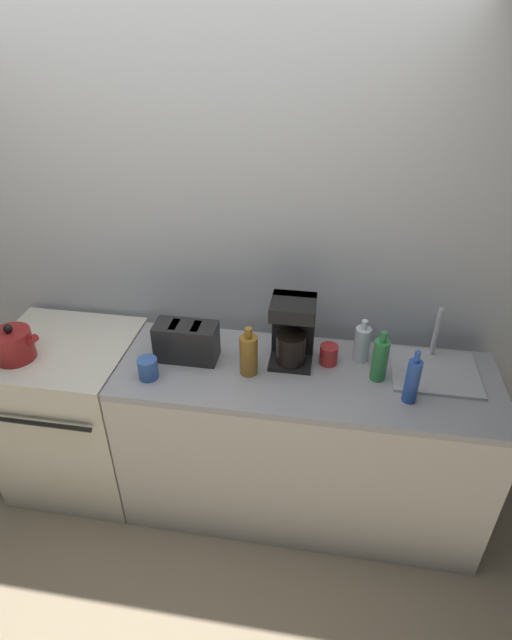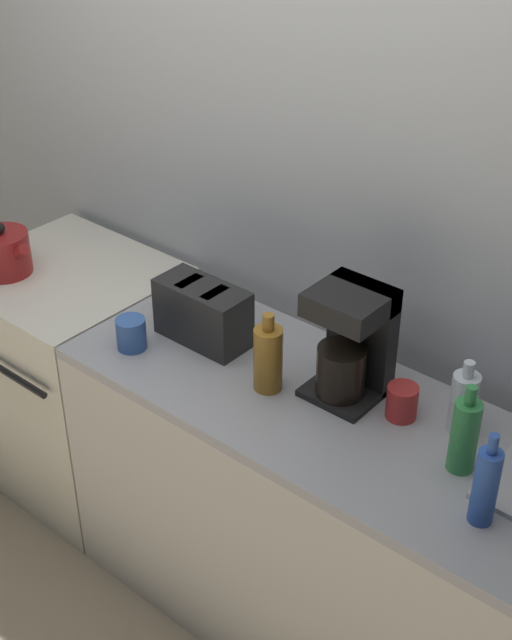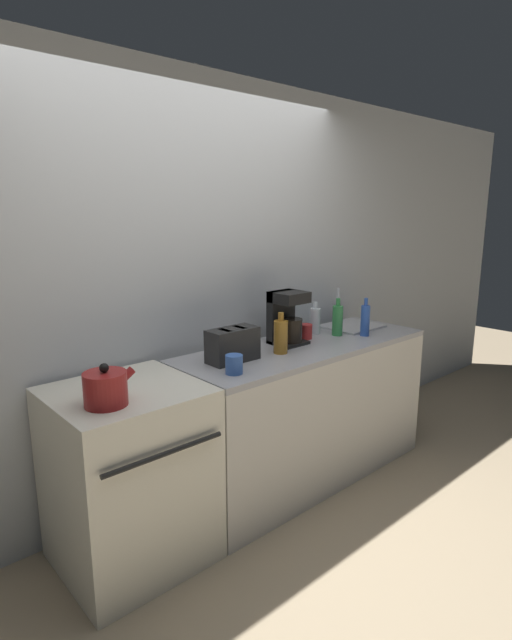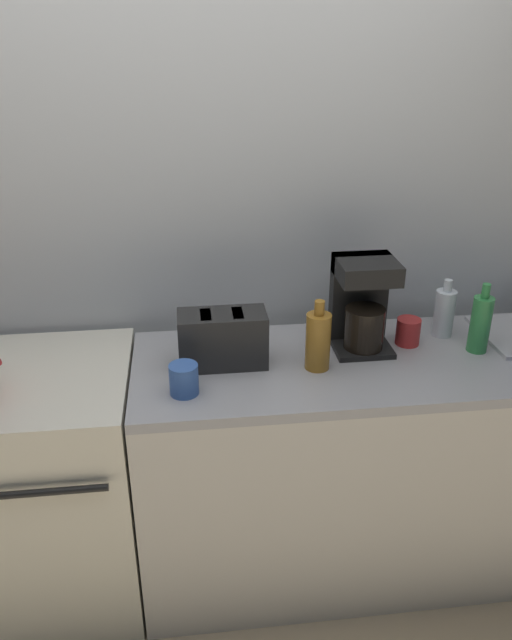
{
  "view_description": "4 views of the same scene",
  "coord_description": "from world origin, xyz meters",
  "views": [
    {
      "loc": [
        0.72,
        -1.59,
        2.42
      ],
      "look_at": [
        0.4,
        0.34,
        1.19
      ],
      "focal_mm": 28.0,
      "sensor_mm": 36.0,
      "label": 1
    },
    {
      "loc": [
        1.72,
        -1.37,
        2.51
      ],
      "look_at": [
        0.28,
        0.34,
        1.09
      ],
      "focal_mm": 50.0,
      "sensor_mm": 36.0,
      "label": 2
    },
    {
      "loc": [
        -1.69,
        -1.82,
        1.79
      ],
      "look_at": [
        0.26,
        0.37,
        1.14
      ],
      "focal_mm": 28.0,
      "sensor_mm": 36.0,
      "label": 3
    },
    {
      "loc": [
        -0.06,
        -1.58,
        2.01
      ],
      "look_at": [
        0.17,
        0.34,
        1.1
      ],
      "focal_mm": 35.0,
      "sensor_mm": 36.0,
      "label": 4
    }
  ],
  "objects": [
    {
      "name": "counter_block",
      "position": [
        0.65,
        0.31,
        0.47
      ],
      "size": [
        1.84,
        0.63,
        0.93
      ],
      "color": "silver",
      "rests_on": "ground_plane"
    },
    {
      "name": "cup_blue",
      "position": [
        -0.08,
        0.16,
        0.98
      ],
      "size": [
        0.09,
        0.09,
        0.1
      ],
      "color": "#3860B2",
      "rests_on": "counter_block"
    },
    {
      "name": "kettle",
      "position": [
        -0.79,
        0.2,
        1.01
      ],
      "size": [
        0.24,
        0.19,
        0.2
      ],
      "color": "maroon",
      "rests_on": "stove"
    },
    {
      "name": "toaster",
      "position": [
        0.06,
        0.34,
        1.03
      ],
      "size": [
        0.31,
        0.14,
        0.19
      ],
      "color": "black",
      "rests_on": "counter_block"
    },
    {
      "name": "wall_back",
      "position": [
        0.0,
        0.73,
        1.3
      ],
      "size": [
        8.0,
        0.05,
        2.6
      ],
      "color": "silver",
      "rests_on": "ground_plane"
    },
    {
      "name": "bottle_amber",
      "position": [
        0.38,
        0.27,
        1.04
      ],
      "size": [
        0.09,
        0.09,
        0.25
      ],
      "color": "#9E6B23",
      "rests_on": "counter_block"
    },
    {
      "name": "sink_tray",
      "position": [
        1.26,
        0.42,
        0.95
      ],
      "size": [
        0.41,
        0.35,
        0.28
      ],
      "color": "#B7B7BC",
      "rests_on": "counter_block"
    },
    {
      "name": "coffee_maker",
      "position": [
        0.57,
        0.42,
        1.11
      ],
      "size": [
        0.21,
        0.2,
        0.34
      ],
      "color": "black",
      "rests_on": "counter_block"
    },
    {
      "name": "cup_red",
      "position": [
        0.75,
        0.41,
        0.98
      ],
      "size": [
        0.09,
        0.09,
        0.1
      ],
      "color": "red",
      "rests_on": "counter_block"
    },
    {
      "name": "bottle_blue",
      "position": [
        1.12,
        0.19,
        1.04
      ],
      "size": [
        0.06,
        0.06,
        0.27
      ],
      "color": "#2D56B7",
      "rests_on": "counter_block"
    },
    {
      "name": "ground_plane",
      "position": [
        0.0,
        0.0,
        0.0
      ],
      "size": [
        12.0,
        12.0,
        0.0
      ],
      "primitive_type": "plane",
      "color": "tan"
    },
    {
      "name": "bottle_green",
      "position": [
        0.99,
        0.33,
        1.04
      ],
      "size": [
        0.07,
        0.07,
        0.26
      ],
      "color": "#338C47",
      "rests_on": "counter_block"
    },
    {
      "name": "bottle_clear",
      "position": [
        0.91,
        0.47,
        1.03
      ],
      "size": [
        0.08,
        0.08,
        0.23
      ],
      "color": "silver",
      "rests_on": "counter_block"
    },
    {
      "name": "stove",
      "position": [
        -0.63,
        0.34,
        0.48
      ],
      "size": [
        0.72,
        0.71,
        0.93
      ],
      "color": "silver",
      "rests_on": "ground_plane"
    }
  ]
}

